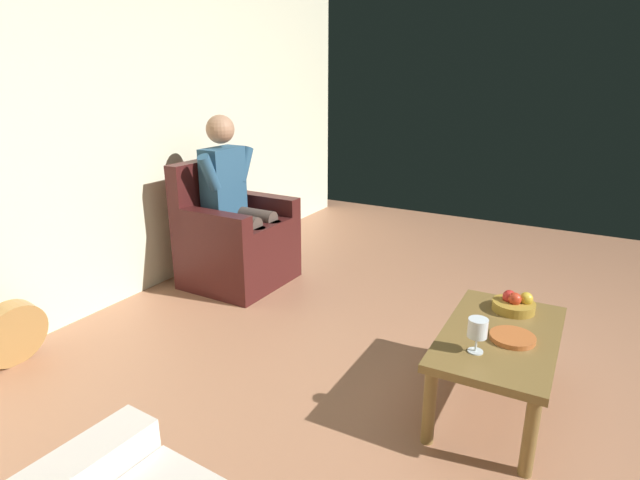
# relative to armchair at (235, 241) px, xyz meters

# --- Properties ---
(ground_plane) EXTENTS (6.65, 6.65, 0.00)m
(ground_plane) POSITION_rel_armchair_xyz_m (0.47, 2.25, -0.35)
(ground_plane) COLOR #A77152
(wall_back) EXTENTS (5.94, 0.06, 2.50)m
(wall_back) POSITION_rel_armchair_xyz_m (0.47, -0.54, 0.90)
(wall_back) COLOR beige
(wall_back) RESTS_ON ground
(armchair) EXTENTS (0.77, 0.71, 0.98)m
(armchair) POSITION_rel_armchair_xyz_m (0.00, 0.00, 0.00)
(armchair) COLOR #3F1615
(armchair) RESTS_ON ground
(person_seated) EXTENTS (0.61, 0.56, 1.33)m
(person_seated) POSITION_rel_armchair_xyz_m (0.00, 0.03, 0.37)
(person_seated) COLOR #29506E
(person_seated) RESTS_ON ground
(coffee_table) EXTENTS (0.94, 0.55, 0.42)m
(coffee_table) POSITION_rel_armchair_xyz_m (0.69, 2.19, 0.01)
(coffee_table) COLOR brown
(coffee_table) RESTS_ON ground
(guitar) EXTENTS (0.39, 0.26, 0.99)m
(guitar) POSITION_rel_armchair_xyz_m (1.64, -0.34, -0.12)
(guitar) COLOR #AA7B42
(guitar) RESTS_ON ground
(wine_glass_near) EXTENTS (0.09, 0.09, 0.16)m
(wine_glass_near) POSITION_rel_armchair_xyz_m (0.93, 2.12, 0.19)
(wine_glass_near) COLOR silver
(wine_glass_near) RESTS_ON coffee_table
(fruit_bowl) EXTENTS (0.22, 0.22, 0.11)m
(fruit_bowl) POSITION_rel_armchair_xyz_m (0.40, 2.20, 0.11)
(fruit_bowl) COLOR olive
(fruit_bowl) RESTS_ON coffee_table
(decorative_dish) EXTENTS (0.21, 0.21, 0.02)m
(decorative_dish) POSITION_rel_armchair_xyz_m (0.73, 2.24, 0.09)
(decorative_dish) COLOR #B9622F
(decorative_dish) RESTS_ON coffee_table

